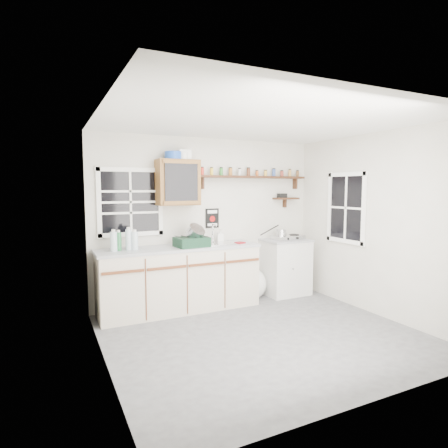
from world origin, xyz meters
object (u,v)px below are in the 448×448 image
object	(u,v)px
upper_cabinet	(178,182)
hotplate	(288,237)
right_cabinet	(285,267)
spice_shelf	(252,176)
dish_rack	(193,239)
main_cabinet	(180,278)

from	to	relation	value
upper_cabinet	hotplate	xyz separation A→B (m)	(1.82, -0.14, -0.88)
upper_cabinet	right_cabinet	bearing A→B (deg)	-3.76
spice_shelf	dish_rack	xyz separation A→B (m)	(-1.13, -0.29, -0.90)
main_cabinet	right_cabinet	size ratio (longest dim) A/B	2.54
spice_shelf	hotplate	world-z (taller)	spice_shelf
upper_cabinet	spice_shelf	world-z (taller)	upper_cabinet
upper_cabinet	dish_rack	world-z (taller)	upper_cabinet
spice_shelf	dish_rack	bearing A→B (deg)	-165.42
dish_rack	main_cabinet	bearing A→B (deg)	148.93
hotplate	dish_rack	bearing A→B (deg)	178.80
spice_shelf	right_cabinet	bearing A→B (deg)	-19.24
upper_cabinet	dish_rack	bearing A→B (deg)	-59.13
right_cabinet	dish_rack	distance (m)	1.76
hotplate	spice_shelf	bearing A→B (deg)	155.53
dish_rack	hotplate	distance (m)	1.69
dish_rack	hotplate	size ratio (longest dim) A/B	0.88
main_cabinet	upper_cabinet	size ratio (longest dim) A/B	3.55
right_cabinet	spice_shelf	distance (m)	1.58
spice_shelf	hotplate	bearing A→B (deg)	-20.35
main_cabinet	spice_shelf	world-z (taller)	spice_shelf
main_cabinet	upper_cabinet	xyz separation A→B (m)	(0.03, 0.14, 1.36)
main_cabinet	dish_rack	distance (m)	0.60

